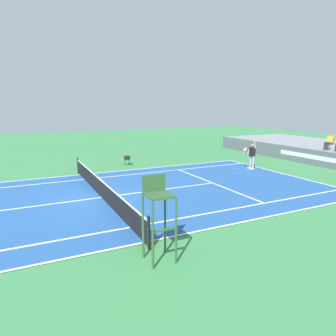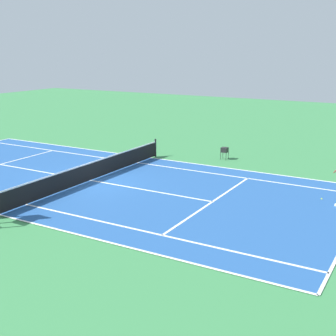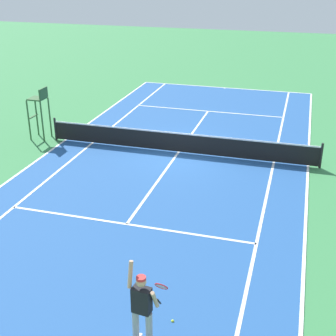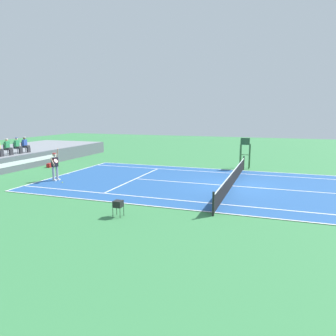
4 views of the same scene
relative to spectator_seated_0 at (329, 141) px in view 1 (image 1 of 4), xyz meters
The scene contains 9 objects.
ground_plane 17.28m from the spectator_seated_0, 87.16° to the right, with size 80.00×80.00×0.00m, color #387F47.
court 17.27m from the spectator_seated_0, 87.16° to the right, with size 11.08×23.88×0.03m.
net 17.23m from the spectator_seated_0, 87.16° to the right, with size 11.98×0.10×1.07m.
barrier_wall 1.77m from the spectator_seated_0, 49.86° to the right, with size 24.55×0.25×1.15m.
spectator_seated_0 is the anchor object (origin of this frame).
tennis_player 6.25m from the spectator_seated_0, 102.25° to the right, with size 0.80×0.62×2.08m.
tennis_ball 7.33m from the spectator_seated_0, 104.22° to the right, with size 0.07×0.07×0.07m, color #D1E533.
umpire_chair 18.74m from the spectator_seated_0, 66.38° to the right, with size 0.77×0.77×2.44m.
ball_hopper 14.91m from the spectator_seated_0, 115.88° to the right, with size 0.36×0.36×0.70m.
Camera 1 is at (14.09, -3.34, 4.34)m, focal length 32.83 mm.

